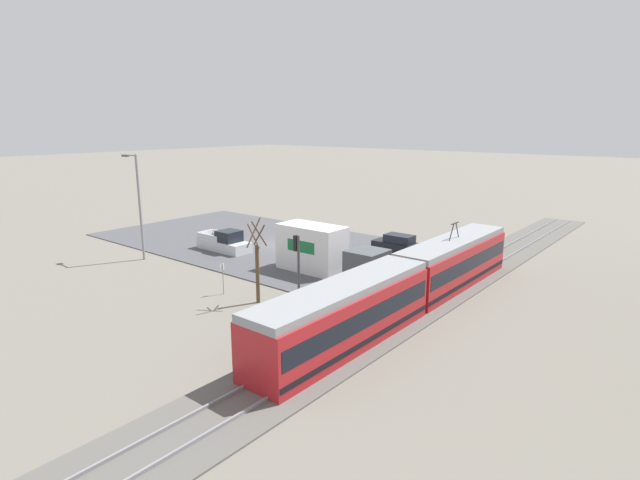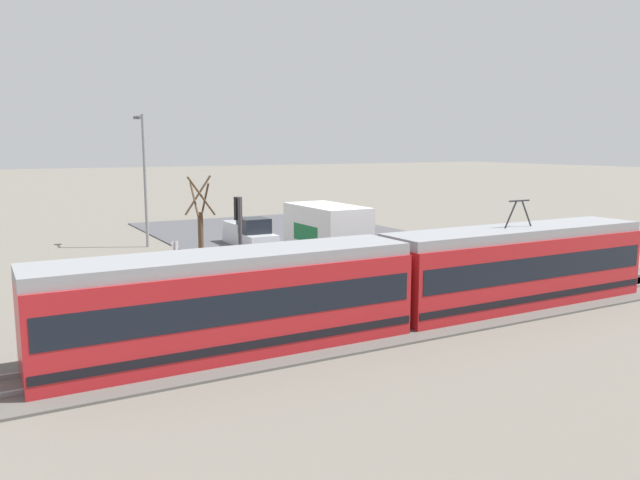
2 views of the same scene
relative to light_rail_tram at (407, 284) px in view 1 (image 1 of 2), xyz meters
The scene contains 11 objects.
ground_plane 19.12m from the light_rail_tram, 111.31° to the right, with size 320.00×320.00×0.00m, color slate.
road_surface 19.11m from the light_rail_tram, 111.31° to the right, with size 18.00×36.05×0.08m.
rail_bed 7.10m from the light_rail_tram, behind, with size 60.29×4.40×0.22m.
light_rail_tram is the anchor object (origin of this frame).
box_truck 8.99m from the light_rail_tram, 107.92° to the right, with size 2.59×8.90×3.50m.
pickup_truck 19.84m from the light_rail_tram, 97.29° to the right, with size 1.94×5.26×1.88m.
sedan_car_0 13.66m from the light_rail_tram, 147.85° to the right, with size 1.72×4.71×1.60m.
traffic_light_pole 6.72m from the light_rail_tram, 53.26° to the right, with size 0.28×0.47×4.60m.
street_tree 9.27m from the light_rail_tram, 59.37° to the right, with size 1.26×1.05×5.37m.
street_lamp_near_crossing 23.49m from the light_rail_tram, 81.25° to the right, with size 0.36×1.95×8.68m.
no_parking_sign 12.02m from the light_rail_tram, 65.15° to the right, with size 0.32×0.08×2.10m.
Camera 1 is at (32.32, 31.68, 11.08)m, focal length 28.00 mm.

